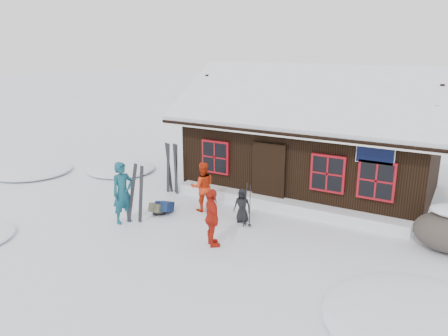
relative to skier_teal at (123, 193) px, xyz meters
The scene contains 14 objects.
ground 2.55m from the skier_teal, 24.62° to the left, with size 120.00×120.00×0.00m, color white.
mountain_hut 7.04m from the skier_teal, 58.46° to the left, with size 8.90×6.09×4.42m.
snow_drift 4.95m from the skier_teal, 41.50° to the left, with size 7.60×0.60×0.35m, color white.
snow_mounds 4.85m from the skier_teal, 36.81° to the left, with size 20.60×13.20×0.48m.
skier_teal is the anchor object (origin of this frame).
skier_orange_left 2.46m from the skier_teal, 52.93° to the left, with size 0.76×0.59×1.56m, color red.
skier_orange_right 3.06m from the skier_teal, ahead, with size 0.91×0.38×1.55m, color red.
skier_crouched 3.49m from the skier_teal, 30.43° to the left, with size 0.50×0.32×1.02m, color black.
ski_pair_left 0.41m from the skier_teal, 23.76° to the left, with size 0.68×0.21×1.84m.
ski_pair_mid 2.90m from the skier_teal, 97.20° to the left, with size 0.53×0.12×1.83m.
ski_pair_right 2.91m from the skier_teal, 97.39° to the left, with size 0.45×0.15×1.81m.
ski_poles 3.63m from the skier_teal, 24.26° to the left, with size 0.24×0.12×1.35m.
backpack_blue 1.50m from the skier_teal, 62.50° to the left, with size 0.42×0.55×0.30m, color #12234E.
backpack_olive 1.35m from the skier_teal, 64.76° to the left, with size 0.38×0.50×0.27m, color #514F39.
Camera 1 is at (6.35, -9.85, 5.07)m, focal length 35.00 mm.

